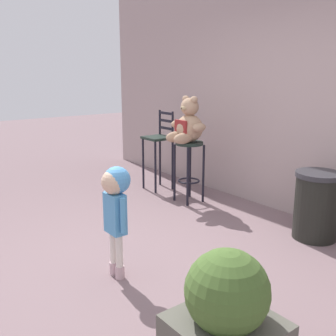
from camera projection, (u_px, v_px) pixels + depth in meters
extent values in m
plane|color=slate|center=(143.00, 262.00, 3.65)|extent=(24.00, 24.00, 0.00)
cube|color=#A89391|center=(306.00, 56.00, 4.57)|extent=(7.83, 0.30, 3.77)
cylinder|color=#1C2A24|center=(189.00, 143.00, 5.19)|extent=(0.36, 0.36, 0.04)
cylinder|color=black|center=(175.00, 173.00, 5.31)|extent=(0.03, 0.03, 0.78)
cylinder|color=black|center=(188.00, 177.00, 5.10)|extent=(0.03, 0.03, 0.78)
cylinder|color=black|center=(190.00, 170.00, 5.47)|extent=(0.03, 0.03, 0.78)
cylinder|color=black|center=(203.00, 174.00, 5.26)|extent=(0.03, 0.03, 0.78)
torus|color=black|center=(189.00, 181.00, 5.31)|extent=(0.30, 0.30, 0.02)
sphere|color=tan|center=(189.00, 128.00, 5.14)|extent=(0.35, 0.35, 0.35)
cube|color=maroon|center=(181.00, 129.00, 5.05)|extent=(0.22, 0.03, 0.21)
sphere|color=tan|center=(190.00, 107.00, 5.07)|extent=(0.23, 0.23, 0.23)
ellipsoid|color=tan|center=(184.00, 108.00, 5.02)|extent=(0.10, 0.07, 0.07)
sphere|color=black|center=(182.00, 108.00, 5.00)|extent=(0.03, 0.03, 0.03)
sphere|color=tan|center=(186.00, 99.00, 5.12)|extent=(0.09, 0.09, 0.09)
sphere|color=tan|center=(194.00, 100.00, 4.99)|extent=(0.09, 0.09, 0.09)
ellipsoid|color=tan|center=(178.00, 124.00, 5.28)|extent=(0.12, 0.20, 0.11)
ellipsoid|color=tan|center=(199.00, 127.00, 4.95)|extent=(0.12, 0.20, 0.11)
ellipsoid|color=tan|center=(175.00, 137.00, 5.13)|extent=(0.12, 0.30, 0.14)
ellipsoid|color=tan|center=(183.00, 138.00, 5.00)|extent=(0.12, 0.30, 0.14)
cylinder|color=#C4A1A8|center=(114.00, 268.00, 3.43)|extent=(0.08, 0.08, 0.11)
cylinder|color=silver|center=(113.00, 247.00, 3.38)|extent=(0.06, 0.06, 0.29)
cylinder|color=#C4A1A8|center=(120.00, 272.00, 3.35)|extent=(0.08, 0.08, 0.11)
cylinder|color=silver|center=(119.00, 250.00, 3.31)|extent=(0.06, 0.06, 0.29)
cube|color=#4B94C9|center=(115.00, 213.00, 3.27)|extent=(0.20, 0.11, 0.34)
cylinder|color=#4B94C9|center=(107.00, 207.00, 3.36)|extent=(0.05, 0.05, 0.29)
cylinder|color=#4B94C9|center=(123.00, 216.00, 3.17)|extent=(0.05, 0.05, 0.29)
sphere|color=#D8B293|center=(114.00, 182.00, 3.20)|extent=(0.21, 0.21, 0.21)
sphere|color=#4D93D1|center=(117.00, 180.00, 3.22)|extent=(0.23, 0.23, 0.23)
cylinder|color=black|center=(316.00, 208.00, 4.11)|extent=(0.44, 0.44, 0.67)
cylinder|color=#2D2D33|center=(319.00, 175.00, 4.03)|extent=(0.47, 0.47, 0.05)
cube|color=#1C2A24|center=(158.00, 138.00, 5.76)|extent=(0.37, 0.37, 0.03)
cylinder|color=black|center=(143.00, 164.00, 5.88)|extent=(0.03, 0.03, 0.76)
cylinder|color=black|center=(155.00, 168.00, 5.64)|extent=(0.03, 0.03, 0.76)
cylinder|color=black|center=(160.00, 161.00, 6.06)|extent=(0.03, 0.03, 0.76)
cylinder|color=black|center=(173.00, 165.00, 5.82)|extent=(0.03, 0.03, 0.76)
cylinder|color=black|center=(160.00, 122.00, 5.92)|extent=(0.03, 0.03, 0.37)
cylinder|color=black|center=(173.00, 124.00, 5.68)|extent=(0.03, 0.03, 0.37)
cube|color=black|center=(166.00, 128.00, 5.82)|extent=(0.31, 0.02, 0.04)
cube|color=black|center=(166.00, 121.00, 5.79)|extent=(0.31, 0.02, 0.04)
cube|color=black|center=(166.00, 113.00, 5.77)|extent=(0.31, 0.02, 0.04)
sphere|color=#45622B|center=(227.00, 292.00, 2.15)|extent=(0.47, 0.47, 0.47)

